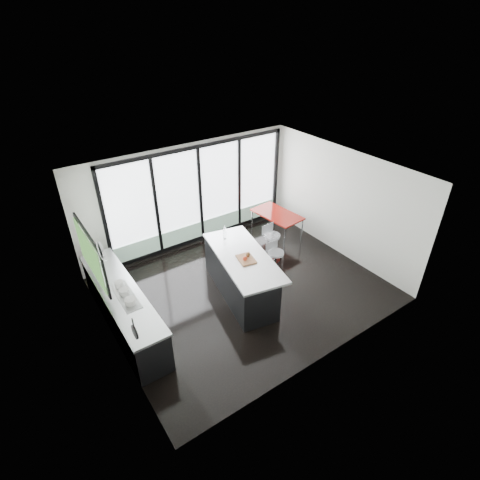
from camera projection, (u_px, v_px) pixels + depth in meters
floor at (244, 288)px, 8.76m from camera, size 6.00×5.00×0.00m
ceiling at (245, 176)px, 7.28m from camera, size 6.00×5.00×0.00m
wall_back at (199, 199)px, 9.94m from camera, size 6.00×0.09×2.80m
wall_front at (330, 302)px, 6.27m from camera, size 6.00×0.00×2.80m
wall_left at (100, 273)px, 6.69m from camera, size 0.26×5.00×2.80m
wall_right at (341, 202)px, 9.46m from camera, size 0.00×5.00×2.80m
counter_cabinets at (124, 308)px, 7.50m from camera, size 0.69×3.24×1.36m
island at (240, 275)px, 8.37m from camera, size 1.50×2.61×1.31m
bar_stool_near at (275, 264)px, 8.96m from camera, size 0.46×0.46×0.72m
bar_stool_far at (271, 247)px, 9.55m from camera, size 0.53×0.53×0.77m
red_table at (276, 225)px, 10.55m from camera, size 0.94×1.47×0.75m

